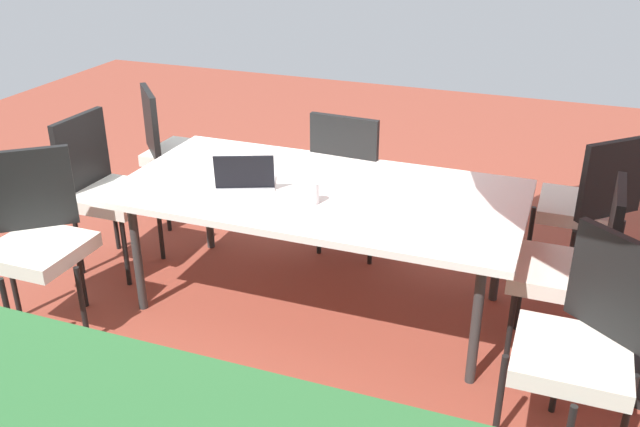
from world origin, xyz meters
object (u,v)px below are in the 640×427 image
at_px(cup, 312,193).
at_px(chair_southwest, 588,202).
at_px(chair_northwest, 584,340).
at_px(chair_east, 105,185).
at_px(chair_southeast, 175,147).
at_px(laptop, 246,179).
at_px(chair_south, 352,174).
at_px(chair_west, 574,264).
at_px(dining_table, 320,197).
at_px(chair_northeast, 37,234).

bearing_deg(cup, chair_southwest, -145.06).
bearing_deg(chair_northwest, chair_east, -154.72).
bearing_deg(chair_southwest, cup, -8.76).
height_order(chair_southeast, laptop, chair_southeast).
distance_m(chair_northwest, chair_south, 2.00).
bearing_deg(cup, chair_west, -173.82).
bearing_deg(dining_table, chair_east, 0.85).
xyz_separation_m(chair_northeast, chair_southeast, (0.04, -1.45, 0.00)).
relative_size(chair_south, cup, 8.39).
relative_size(dining_table, laptop, 5.62).
bearing_deg(chair_west, chair_northwest, 7.31).
bearing_deg(chair_southeast, chair_south, -134.05).
relative_size(chair_northwest, cup, 8.39).
bearing_deg(chair_southeast, laptop, -172.69).
height_order(chair_southwest, laptop, chair_southwest).
distance_m(chair_southeast, chair_southwest, 2.77).
bearing_deg(dining_table, cup, 98.31).
height_order(chair_southeast, chair_east, same).
bearing_deg(chair_southeast, cup, -165.32).
bearing_deg(dining_table, chair_southeast, -28.17).
relative_size(chair_west, cup, 8.39).
distance_m(chair_southwest, cup, 1.68).
distance_m(dining_table, chair_south, 0.70).
relative_size(dining_table, chair_west, 2.24).
xyz_separation_m(dining_table, chair_south, (0.04, -0.69, -0.13)).
relative_size(chair_southeast, chair_northwest, 1.00).
bearing_deg(dining_table, chair_west, 177.98).
distance_m(chair_southwest, chair_west, 0.81).
bearing_deg(dining_table, chair_northwest, 153.77).
bearing_deg(chair_northeast, chair_southwest, -10.72).
distance_m(dining_table, chair_northeast, 1.52).
height_order(chair_southeast, chair_northwest, same).
distance_m(chair_northeast, cup, 1.48).
distance_m(dining_table, chair_west, 1.35).
distance_m(chair_southeast, chair_east, 0.76).
bearing_deg(dining_table, chair_southwest, -151.26).
height_order(chair_northeast, chair_west, same).
distance_m(chair_northwest, chair_east, 2.90).
distance_m(laptop, cup, 0.43).
height_order(chair_east, chair_south, same).
bearing_deg(chair_south, chair_northwest, 139.64).
xyz_separation_m(chair_southwest, cup, (1.36, 0.95, 0.24)).
bearing_deg(chair_northeast, laptop, -6.75).
bearing_deg(chair_southwest, laptop, -17.57).
height_order(chair_northeast, laptop, chair_northeast).
bearing_deg(laptop, chair_southwest, -176.67).
bearing_deg(chair_northeast, chair_south, 8.04).
bearing_deg(dining_table, chair_south, -86.71).
relative_size(chair_east, chair_southwest, 1.00).
xyz_separation_m(dining_table, cup, (-0.03, 0.19, 0.10)).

